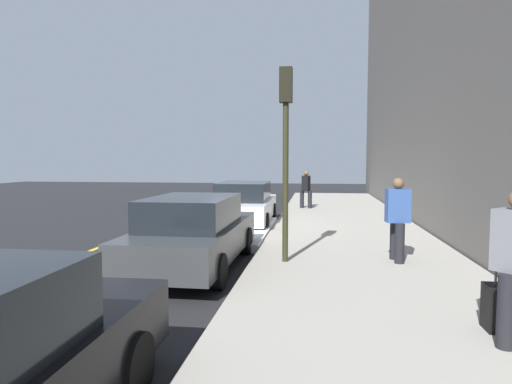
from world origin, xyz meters
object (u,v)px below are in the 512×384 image
(rolling_suitcase, at_px, (494,307))
(parked_car_white, at_px, (244,204))
(pedestrian_blue_coat, at_px, (398,217))
(parked_car_charcoal, at_px, (194,232))
(pedestrian_black_coat, at_px, (306,188))
(traffic_light_pole, at_px, (286,130))

(rolling_suitcase, bearing_deg, parked_car_white, 27.03)
(pedestrian_blue_coat, bearing_deg, parked_car_white, 37.33)
(parked_car_charcoal, xyz_separation_m, pedestrian_black_coat, (10.56, -2.06, 0.26))
(pedestrian_blue_coat, height_order, traffic_light_pole, traffic_light_pole)
(parked_car_white, bearing_deg, traffic_light_pole, -162.48)
(parked_car_white, bearing_deg, parked_car_charcoal, 179.20)
(parked_car_charcoal, bearing_deg, traffic_light_pole, -81.98)
(parked_car_white, xyz_separation_m, rolling_suitcase, (-9.08, -4.63, -0.32))
(parked_car_charcoal, relative_size, parked_car_white, 1.01)
(pedestrian_black_coat, relative_size, traffic_light_pole, 0.41)
(pedestrian_black_coat, bearing_deg, parked_car_charcoal, 168.96)
(pedestrian_black_coat, bearing_deg, traffic_light_pole, 179.00)
(parked_car_charcoal, bearing_deg, parked_car_white, -0.80)
(traffic_light_pole, bearing_deg, parked_car_charcoal, 98.02)
(pedestrian_blue_coat, distance_m, traffic_light_pole, 2.93)
(parked_car_white, bearing_deg, rolling_suitcase, -152.97)
(parked_car_white, height_order, pedestrian_black_coat, pedestrian_black_coat)
(parked_car_white, bearing_deg, pedestrian_blue_coat, -142.67)
(parked_car_charcoal, height_order, pedestrian_black_coat, pedestrian_black_coat)
(pedestrian_blue_coat, bearing_deg, rolling_suitcase, -171.89)
(parked_car_charcoal, relative_size, pedestrian_black_coat, 2.91)
(parked_car_white, distance_m, traffic_light_pole, 6.33)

